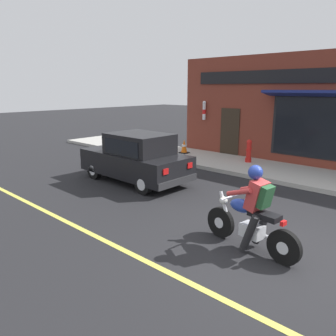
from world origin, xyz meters
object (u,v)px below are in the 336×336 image
motorcycle_with_rider (252,215)px  traffic_cone (184,147)px  car_hatchback (136,158)px  fire_hydrant (249,151)px

motorcycle_with_rider → traffic_cone: (5.84, 6.41, -0.25)m
motorcycle_with_rider → car_hatchback: (1.67, 4.95, 0.09)m
car_hatchback → motorcycle_with_rider: bearing=-108.6°
car_hatchback → fire_hydrant: size_ratio=4.33×
traffic_cone → car_hatchback: bearing=-160.7°
car_hatchback → fire_hydrant: (4.45, -1.53, -0.19)m
motorcycle_with_rider → fire_hydrant: size_ratio=2.29×
motorcycle_with_rider → traffic_cone: bearing=47.7°
fire_hydrant → car_hatchback: bearing=161.0°
fire_hydrant → traffic_cone: size_ratio=1.47×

